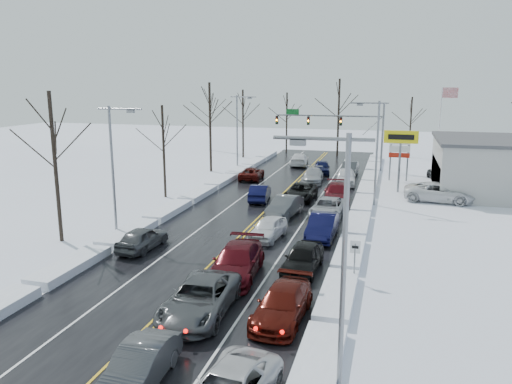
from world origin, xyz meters
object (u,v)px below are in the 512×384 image
(traffic_signal_mast, at_px, (340,124))
(flagpole, at_px, (441,121))
(oncoming_car_0, at_px, (260,201))
(tires_plus_sign, at_px, (401,141))

(traffic_signal_mast, distance_m, flagpole, 11.90)
(traffic_signal_mast, bearing_deg, oncoming_car_0, -104.75)
(tires_plus_sign, relative_size, flagpole, 0.60)
(tires_plus_sign, bearing_deg, traffic_signal_mast, 120.46)
(flagpole, bearing_deg, traffic_signal_mast, -170.27)
(traffic_signal_mast, height_order, oncoming_car_0, traffic_signal_mast)
(tires_plus_sign, relative_size, oncoming_car_0, 1.33)
(oncoming_car_0, bearing_deg, tires_plus_sign, -157.04)
(traffic_signal_mast, distance_m, oncoming_car_0, 20.48)
(tires_plus_sign, distance_m, oncoming_car_0, 14.87)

